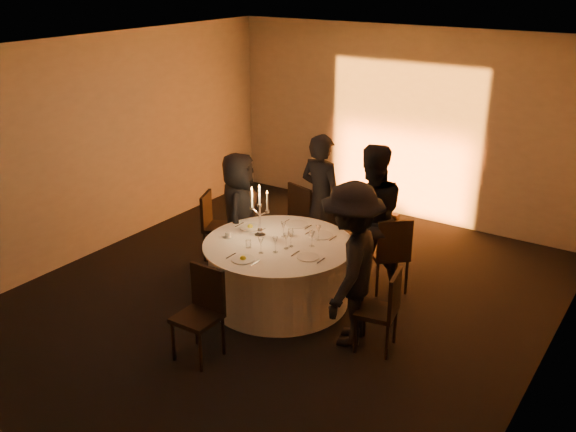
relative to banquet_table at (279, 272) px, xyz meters
The scene contains 33 objects.
floor 0.38m from the banquet_table, ahead, with size 7.00×7.00×0.00m, color black.
ceiling 2.62m from the banquet_table, ahead, with size 7.00×7.00×0.00m, color silver.
wall_back 3.67m from the banquet_table, 90.00° to the left, with size 7.00×7.00×0.00m, color beige.
wall_front 3.67m from the banquet_table, 90.00° to the right, with size 7.00×7.00×0.00m, color beige.
wall_left 3.20m from the banquet_table, behind, with size 7.00×7.00×0.00m, color beige.
wall_right 3.20m from the banquet_table, ahead, with size 7.00×7.00×0.00m, color beige.
uplighter_fixture 3.22m from the banquet_table, 90.00° to the left, with size 0.25×0.12×0.10m, color black.
banquet_table is the anchor object (origin of this frame).
chair_left 1.57m from the banquet_table, 159.18° to the left, with size 0.54×0.54×0.93m.
chair_back_left 1.41m from the banquet_table, 108.66° to the left, with size 0.57×0.57×1.05m.
chair_back_right 1.41m from the banquet_table, 43.62° to the left, with size 0.62×0.62×1.00m.
chair_right 1.54m from the banquet_table, ahead, with size 0.47×0.47×0.92m.
chair_front 1.39m from the banquet_table, 90.82° to the right, with size 0.43×0.43×0.98m.
guest_left 1.16m from the banquet_table, 153.18° to the left, with size 0.79×0.51×1.61m, color black.
guest_back_left 1.39m from the banquet_table, 98.07° to the left, with size 0.65×0.43×1.80m, color black.
guest_back_right 1.31m from the banquet_table, 53.12° to the left, with size 0.91×0.71×1.87m, color black.
guest_right 1.27m from the banquet_table, 14.66° to the right, with size 1.17×0.67×1.81m, color black.
plate_left 0.71m from the banquet_table, 161.56° to the left, with size 0.36×0.27×0.08m.
plate_back_left 0.73m from the banquet_table, 102.29° to the left, with size 0.36×0.28×0.01m.
plate_back_right 0.68m from the banquet_table, 57.28° to the left, with size 0.35×0.30×0.01m.
plate_right 0.65m from the banquet_table, 16.26° to the right, with size 0.35×0.25×0.01m.
plate_front 0.73m from the banquet_table, 96.97° to the right, with size 0.35×0.26×0.08m.
coffee_cup 0.76m from the banquet_table, 162.34° to the right, with size 0.11×0.11×0.07m.
candelabra 0.69m from the banquet_table, behind, with size 0.28×0.13×0.67m.
wine_glass_a 0.71m from the banquet_table, 43.58° to the left, with size 0.07×0.07×0.19m.
wine_glass_b 0.55m from the banquet_table, ahead, with size 0.07×0.07×0.19m.
wine_glass_c 0.62m from the banquet_table, 92.20° to the right, with size 0.07×0.07×0.19m.
wine_glass_d 0.56m from the banquet_table, 107.41° to the left, with size 0.07×0.07×0.19m.
wine_glass_e 0.58m from the banquet_table, 64.23° to the right, with size 0.07×0.07×0.19m.
wine_glass_f 0.66m from the banquet_table, 20.56° to the left, with size 0.07×0.07×0.19m.
wine_glass_g 0.55m from the banquet_table, 26.01° to the right, with size 0.07×0.07×0.19m.
tumbler_a 0.50m from the banquet_table, 90.49° to the left, with size 0.07×0.07×0.09m, color white.
tumbler_b 0.57m from the banquet_table, 127.17° to the right, with size 0.07×0.07×0.09m, color white.
Camera 1 is at (3.92, -5.71, 3.87)m, focal length 40.00 mm.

